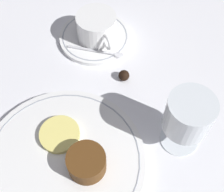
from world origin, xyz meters
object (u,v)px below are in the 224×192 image
Objects in this scene: coffee_cup at (97,27)px; wine_glass at (188,117)px; dinner_plate at (64,161)px; dessert_cake at (86,163)px.

coffee_cup is 0.29m from wine_glass.
wine_glass is at bearing 5.92° from coffee_cup.
coffee_cup is at bearing 143.52° from dinner_plate.
wine_glass reaches higher than coffee_cup.
dessert_cake is (0.26, -0.14, -0.01)m from coffee_cup.
dessert_cake is at bearing -28.22° from coffee_cup.
dinner_plate is 2.29× the size of wine_glass.
dinner_plate is 4.36× the size of dessert_cake.
wine_glass is 1.90× the size of dessert_cake.
wine_glass is 0.18m from dessert_cake.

